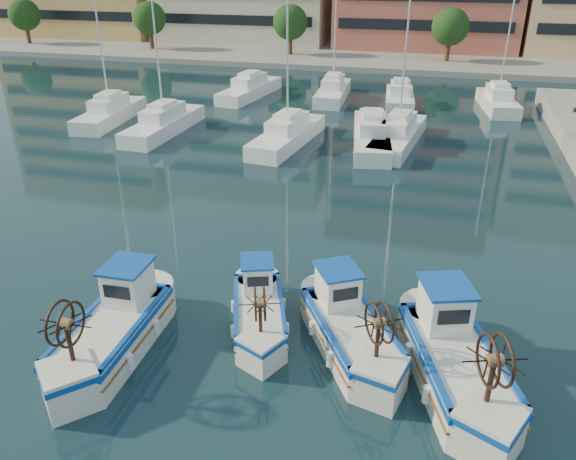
% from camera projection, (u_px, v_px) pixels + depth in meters
% --- Properties ---
extents(ground, '(300.00, 300.00, 0.00)m').
position_uv_depth(ground, '(290.00, 360.00, 17.26)').
color(ground, '#17313C').
rests_on(ground, ground).
extents(yacht_marina, '(42.58, 22.18, 11.50)m').
position_uv_depth(yacht_marina, '(340.00, 114.00, 42.01)').
color(yacht_marina, white).
rests_on(yacht_marina, ground).
extents(fishing_boat_a, '(2.14, 4.99, 3.09)m').
position_uv_depth(fishing_boat_a, '(114.00, 327.00, 17.38)').
color(fishing_boat_a, silver).
rests_on(fishing_boat_a, ground).
extents(fishing_boat_b, '(2.84, 4.17, 2.52)m').
position_uv_depth(fishing_boat_b, '(259.00, 308.00, 18.59)').
color(fishing_boat_b, silver).
rests_on(fishing_boat_b, ground).
extents(fishing_boat_c, '(3.90, 4.77, 2.90)m').
position_uv_depth(fishing_boat_c, '(349.00, 327.00, 17.49)').
color(fishing_boat_c, silver).
rests_on(fishing_boat_c, ground).
extents(fishing_boat_d, '(3.59, 5.35, 3.23)m').
position_uv_depth(fishing_boat_d, '(454.00, 357.00, 16.03)').
color(fishing_boat_d, silver).
rests_on(fishing_boat_d, ground).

